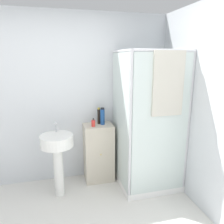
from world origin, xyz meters
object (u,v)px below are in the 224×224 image
(soap_dispenser, at_px, (93,123))
(shampoo_bottle_blue, at_px, (102,116))
(shampoo_bottle_tall_black, at_px, (99,116))
(sink, at_px, (57,150))

(soap_dispenser, height_order, shampoo_bottle_blue, shampoo_bottle_blue)
(shampoo_bottle_tall_black, bearing_deg, soap_dispenser, -132.73)
(shampoo_bottle_tall_black, relative_size, shampoo_bottle_blue, 0.97)
(shampoo_bottle_tall_black, bearing_deg, shampoo_bottle_blue, -48.31)
(shampoo_bottle_blue, bearing_deg, soap_dispenser, -157.00)
(soap_dispenser, xyz_separation_m, shampoo_bottle_blue, (0.15, 0.06, 0.08))
(sink, relative_size, soap_dispenser, 7.93)
(soap_dispenser, bearing_deg, shampoo_bottle_tall_black, 47.27)
(sink, distance_m, shampoo_bottle_tall_black, 0.79)
(sink, relative_size, shampoo_bottle_blue, 3.92)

